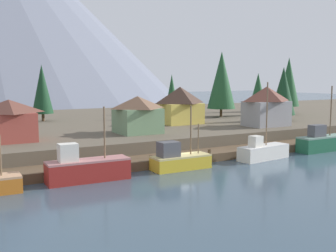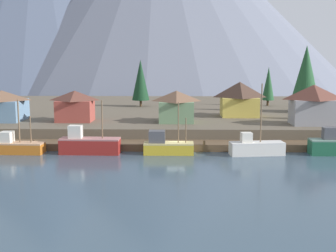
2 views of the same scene
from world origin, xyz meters
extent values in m
cube|color=#384C5B|center=(0.00, 20.00, -0.50)|extent=(400.00, 400.00, 1.00)
cube|color=brown|center=(0.00, 2.00, 0.50)|extent=(80.00, 4.00, 1.00)
cylinder|color=brown|center=(-20.00, 0.20, 0.80)|extent=(0.36, 0.36, 1.60)
cylinder|color=brown|center=(-12.00, 0.20, 0.80)|extent=(0.36, 0.36, 1.60)
cylinder|color=brown|center=(-4.00, 0.20, 0.80)|extent=(0.36, 0.36, 1.60)
cylinder|color=brown|center=(4.00, 0.20, 0.80)|extent=(0.36, 0.36, 1.60)
cylinder|color=brown|center=(12.00, 0.20, 0.80)|extent=(0.36, 0.36, 1.60)
cylinder|color=brown|center=(20.00, 0.20, 0.80)|extent=(0.36, 0.36, 1.60)
cube|color=brown|center=(0.00, 32.00, 1.25)|extent=(400.00, 56.00, 2.50)
cube|color=#CC6B1E|center=(-22.32, -1.47, 0.67)|extent=(8.27, 2.69, 1.35)
cube|color=tan|center=(-22.32, -1.47, 1.45)|extent=(8.27, 2.69, 0.20)
cube|color=silver|center=(-23.26, -1.43, 2.29)|extent=(1.61, 1.79, 1.48)
cylinder|color=brown|center=(-21.46, -1.50, 4.50)|extent=(0.20, 0.20, 5.90)
cylinder|color=brown|center=(-19.87, -1.56, 3.37)|extent=(0.17, 0.17, 3.65)
cube|color=maroon|center=(-11.79, -1.42, 0.98)|extent=(8.25, 2.61, 1.97)
cube|color=#AD6C6A|center=(-11.79, -1.42, 2.07)|extent=(8.25, 2.61, 0.20)
cube|color=silver|center=(-13.76, -1.37, 3.04)|extent=(1.83, 1.46, 1.75)
cylinder|color=brown|center=(-10.04, -1.47, 4.77)|extent=(0.17, 0.17, 5.20)
cube|color=gold|center=(-0.98, -1.35, 0.69)|extent=(6.78, 2.46, 1.38)
cube|color=tan|center=(-0.98, -1.35, 1.48)|extent=(6.78, 2.46, 0.20)
cube|color=#4C4C51|center=(-2.58, -1.36, 2.41)|extent=(2.20, 1.70, 1.65)
cylinder|color=brown|center=(0.33, -1.35, 4.35)|extent=(0.16, 0.16, 5.53)
cylinder|color=brown|center=(1.36, -1.34, 3.29)|extent=(0.14, 0.14, 3.41)
cube|color=silver|center=(11.00, -1.68, 0.78)|extent=(7.52, 3.11, 1.57)
cube|color=silver|center=(11.00, -1.68, 1.67)|extent=(7.52, 3.11, 0.20)
cube|color=silver|center=(9.52, -1.86, 2.44)|extent=(1.57, 1.41, 1.34)
cylinder|color=brown|center=(11.45, -1.62, 5.72)|extent=(0.17, 0.17, 7.91)
cube|color=#4C4C51|center=(21.09, -1.27, 2.94)|extent=(2.31, 1.32, 1.63)
cube|color=#6B8E66|center=(0.02, 11.89, 4.23)|extent=(5.63, 5.44, 3.47)
pyramid|color=brown|center=(0.02, 11.89, 6.82)|extent=(5.91, 5.71, 1.71)
cube|color=gray|center=(21.66, 9.43, 4.49)|extent=(6.72, 4.57, 3.99)
pyramid|color=brown|center=(21.66, 9.43, 7.67)|extent=(7.06, 4.80, 2.36)
cube|color=gold|center=(11.35, 19.10, 4.23)|extent=(6.51, 5.30, 3.46)
pyramid|color=#422D23|center=(11.35, 19.10, 7.34)|extent=(6.84, 5.57, 2.76)
cube|color=#6689A8|center=(-29.34, 12.89, 4.24)|extent=(6.93, 6.88, 3.47)
pyramid|color=brown|center=(-29.34, 12.89, 6.78)|extent=(7.28, 7.22, 1.63)
cube|color=#9E4238|center=(-16.89, 12.31, 4.26)|extent=(5.82, 4.69, 3.51)
pyramid|color=brown|center=(-16.89, 12.31, 6.82)|extent=(6.11, 4.92, 1.60)
cylinder|color=#4C3823|center=(24.86, 25.63, 3.34)|extent=(0.50, 0.50, 1.68)
cone|color=#1E4C28|center=(24.86, 25.63, 9.76)|extent=(5.52, 5.52, 11.17)
cylinder|color=#4C3823|center=(19.96, 36.64, 3.13)|extent=(0.50, 0.50, 1.26)
cone|color=#1E4C28|center=(19.96, 36.64, 7.36)|extent=(2.65, 2.65, 7.19)
cylinder|color=#4C3823|center=(-7.77, 34.65, 3.20)|extent=(0.50, 0.50, 1.39)
cone|color=#14381E|center=(-7.77, 34.65, 8.22)|extent=(3.74, 3.74, 8.66)
camera|label=1|loc=(-24.89, -40.37, 10.20)|focal=44.40mm
camera|label=2|loc=(0.26, -61.32, 13.27)|focal=47.80mm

